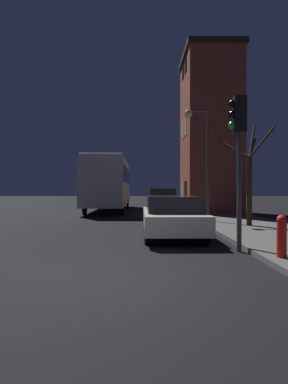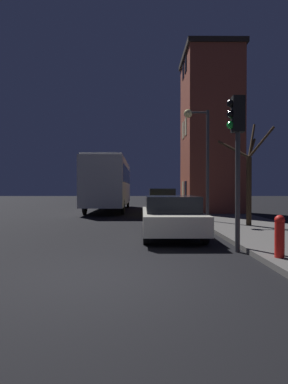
# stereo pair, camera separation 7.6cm
# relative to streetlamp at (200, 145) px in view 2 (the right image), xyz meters

# --- Properties ---
(ground_plane) EXTENTS (120.00, 120.00, 0.00)m
(ground_plane) POSITION_rel_streetlamp_xyz_m (-3.22, -8.29, -3.60)
(ground_plane) COLOR black
(brick_building) EXTENTS (3.53, 4.46, 10.25)m
(brick_building) POSITION_rel_streetlamp_xyz_m (1.77, 5.84, 1.68)
(brick_building) COLOR brown
(brick_building) RESTS_ON sidewalk
(streetlamp) EXTENTS (1.16, 0.39, 5.08)m
(streetlamp) POSITION_rel_streetlamp_xyz_m (0.00, 0.00, 0.00)
(streetlamp) COLOR #38383A
(streetlamp) RESTS_ON sidewalk
(traffic_light) EXTENTS (0.43, 0.24, 3.91)m
(traffic_light) POSITION_rel_streetlamp_xyz_m (-0.29, -6.14, -0.78)
(traffic_light) COLOR #38383A
(traffic_light) RESTS_ON ground
(bare_tree) EXTENTS (1.92, 1.43, 4.19)m
(bare_tree) POSITION_rel_streetlamp_xyz_m (1.64, -1.63, -1.49)
(bare_tree) COLOR #382819
(bare_tree) RESTS_ON sidewalk
(bus) EXTENTS (2.57, 10.33, 3.66)m
(bus) POSITION_rel_streetlamp_xyz_m (-5.03, 8.32, -1.42)
(bus) COLOR beige
(bus) RESTS_ON ground
(car_near_lane) EXTENTS (1.86, 4.44, 1.35)m
(car_near_lane) POSITION_rel_streetlamp_xyz_m (-1.69, -3.65, -2.89)
(car_near_lane) COLOR beige
(car_near_lane) RESTS_ON ground
(car_mid_lane) EXTENTS (1.74, 4.79, 1.60)m
(car_mid_lane) POSITION_rel_streetlamp_xyz_m (-1.42, 5.43, -2.76)
(car_mid_lane) COLOR olive
(car_mid_lane) RESTS_ON ground
(fire_hydrant) EXTENTS (0.21, 0.21, 0.91)m
(fire_hydrant) POSITION_rel_streetlamp_xyz_m (0.27, -7.30, -2.99)
(fire_hydrant) COLOR red
(fire_hydrant) RESTS_ON sidewalk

